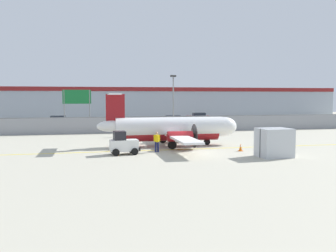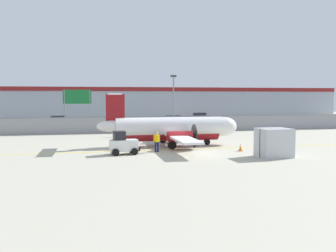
% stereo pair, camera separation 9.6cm
% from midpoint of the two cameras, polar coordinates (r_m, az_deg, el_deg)
% --- Properties ---
extents(ground_plane, '(140.00, 140.00, 0.01)m').
position_cam_midpoint_polar(ground_plane, '(32.93, 2.58, -3.56)').
color(ground_plane, '#B2AD99').
extents(perimeter_fence, '(98.00, 0.10, 2.10)m').
position_cam_midpoint_polar(perimeter_fence, '(48.37, -2.29, 0.34)').
color(perimeter_fence, gray).
rests_on(perimeter_fence, ground).
extents(parking_lot_strip, '(98.00, 17.00, 0.12)m').
position_cam_midpoint_polar(parking_lot_strip, '(59.77, -4.21, 0.11)').
color(parking_lot_strip, '#38383A').
rests_on(parking_lot_strip, ground).
extents(background_building, '(91.00, 8.10, 6.50)m').
position_cam_midpoint_polar(background_building, '(77.96, -6.15, 3.47)').
color(background_building, '#A8B2BC').
rests_on(background_building, ground).
extents(commuter_airplane, '(13.34, 16.02, 4.92)m').
position_cam_midpoint_polar(commuter_airplane, '(35.02, 0.80, -0.44)').
color(commuter_airplane, white).
rests_on(commuter_airplane, ground).
extents(baggage_tug, '(2.42, 1.55, 1.88)m').
position_cam_midpoint_polar(baggage_tug, '(30.13, -6.77, -2.71)').
color(baggage_tug, silver).
rests_on(baggage_tug, ground).
extents(ground_crew_worker, '(0.54, 0.34, 1.70)m').
position_cam_midpoint_polar(ground_crew_worker, '(31.18, -1.64, -2.26)').
color(ground_crew_worker, '#191E4C').
rests_on(ground_crew_worker, ground).
extents(cargo_container, '(2.49, 2.11, 2.20)m').
position_cam_midpoint_polar(cargo_container, '(29.77, 15.94, -2.46)').
color(cargo_container, '#B7BCC1').
rests_on(cargo_container, ground).
extents(traffic_cone_near_left, '(0.36, 0.36, 0.64)m').
position_cam_midpoint_polar(traffic_cone_near_left, '(32.39, -8.60, -3.19)').
color(traffic_cone_near_left, orange).
rests_on(traffic_cone_near_left, ground).
extents(traffic_cone_near_right, '(0.36, 0.36, 0.64)m').
position_cam_midpoint_polar(traffic_cone_near_right, '(32.39, 11.06, -3.23)').
color(traffic_cone_near_right, orange).
rests_on(traffic_cone_near_right, ground).
extents(traffic_cone_far_left, '(0.36, 0.36, 0.64)m').
position_cam_midpoint_polar(traffic_cone_far_left, '(29.74, -7.80, -3.87)').
color(traffic_cone_far_left, orange).
rests_on(traffic_cone_far_left, ground).
extents(traffic_cone_far_right, '(0.36, 0.36, 0.64)m').
position_cam_midpoint_polar(traffic_cone_far_right, '(35.52, 3.91, -2.47)').
color(traffic_cone_far_right, orange).
rests_on(traffic_cone_far_right, ground).
extents(parked_car_0, '(4.29, 2.18, 1.58)m').
position_cam_midpoint_polar(parked_car_0, '(60.28, -16.38, 0.77)').
color(parked_car_0, slate).
rests_on(parked_car_0, parking_lot_strip).
extents(parked_car_1, '(4.22, 2.04, 1.58)m').
position_cam_midpoint_polar(parked_car_1, '(58.94, -8.15, 0.83)').
color(parked_car_1, silver).
rests_on(parked_car_1, parking_lot_strip).
extents(parked_car_2, '(4.36, 2.36, 1.58)m').
position_cam_midpoint_polar(parked_car_2, '(58.94, 1.00, 0.88)').
color(parked_car_2, silver).
rests_on(parked_car_2, parking_lot_strip).
extents(parked_car_3, '(4.32, 2.27, 1.58)m').
position_cam_midpoint_polar(parked_car_3, '(68.41, 4.76, 1.36)').
color(parked_car_3, red).
rests_on(parked_car_3, parking_lot_strip).
extents(apron_light_pole, '(0.70, 0.30, 7.27)m').
position_cam_midpoint_polar(apron_light_pole, '(46.34, 0.90, 4.11)').
color(apron_light_pole, slate).
rests_on(apron_light_pole, ground).
extents(highway_sign, '(3.60, 0.14, 5.50)m').
position_cam_midpoint_polar(highway_sign, '(49.79, -13.61, 3.82)').
color(highway_sign, slate).
rests_on(highway_sign, ground).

